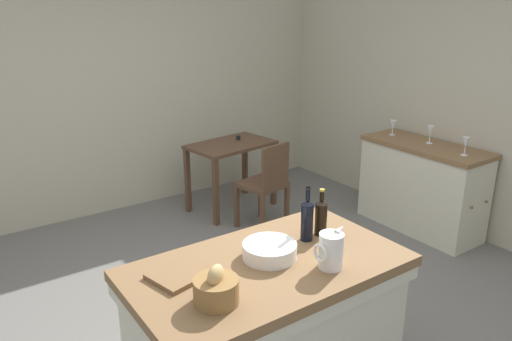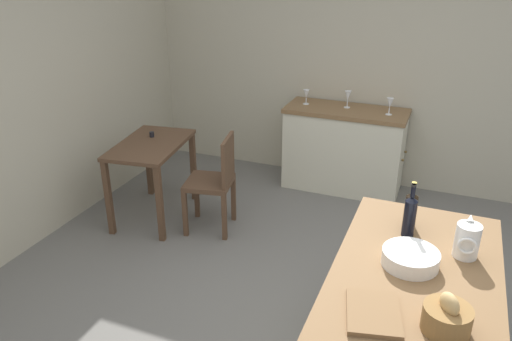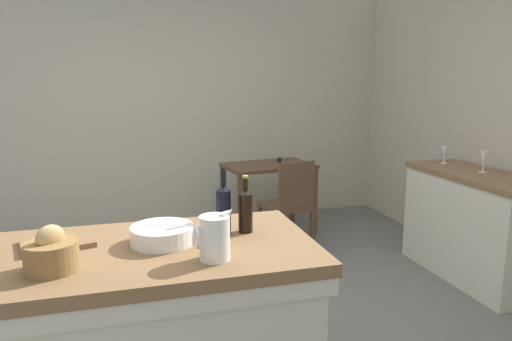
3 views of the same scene
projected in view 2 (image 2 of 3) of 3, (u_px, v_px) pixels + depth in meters
ground_plane at (309, 327)px, 3.48m from camera, size 6.76×6.76×0.00m
wall_right at (387, 64)px, 5.15m from camera, size 0.12×5.20×2.60m
island_table at (407, 331)px, 2.78m from camera, size 1.48×0.84×0.87m
side_cabinet at (344, 149)px, 5.32m from camera, size 0.52×1.25×0.88m
writing_desk at (151, 155)px, 4.68m from camera, size 0.97×0.68×0.80m
wooden_chair at (215, 180)px, 4.51m from camera, size 0.47×0.47×0.90m
pitcher at (467, 240)px, 2.70m from camera, size 0.17×0.13×0.23m
wash_bowl at (410, 258)px, 2.65m from camera, size 0.30×0.30×0.08m
bread_basket at (447, 317)px, 2.19m from camera, size 0.21×0.21×0.19m
cutting_board at (373, 313)px, 2.30m from camera, size 0.36×0.30×0.02m
wine_bottle_dark at (411, 209)px, 2.99m from camera, size 0.07×0.07×0.29m
wine_bottle_amber at (410, 215)px, 2.89m from camera, size 0.07×0.07×0.33m
wine_glass_far_left at (390, 103)px, 4.92m from camera, size 0.07×0.07×0.17m
wine_glass_left at (348, 96)px, 5.14m from camera, size 0.07×0.07×0.17m
wine_glass_middle at (306, 94)px, 5.26m from camera, size 0.07×0.07×0.15m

